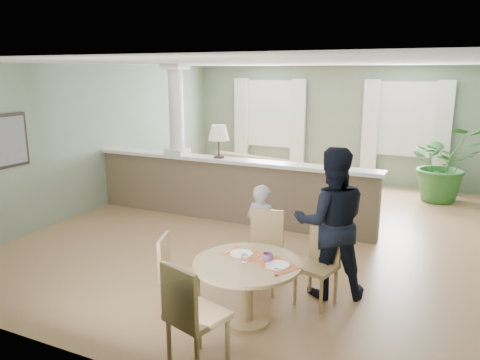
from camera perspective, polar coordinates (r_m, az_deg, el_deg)
The scene contains 12 objects.
ground at distance 7.80m, azimuth 3.68°, elevation -6.17°, with size 8.00×8.00×0.00m, color tan.
room_shell at distance 8.00m, azimuth 5.36°, elevation 7.60°, with size 7.02×8.02×2.71m.
pony_wall at distance 8.17m, azimuth -2.15°, elevation -0.09°, with size 5.32×0.38×2.70m.
sofa at distance 9.71m, azimuth 0.41°, elevation 0.24°, with size 2.80×1.09×0.82m, color #7E6345.
houseplant at distance 10.22m, azimuth 23.56°, elevation 1.87°, with size 1.39×1.21×1.55m, color #295B24.
dining_table at distance 4.90m, azimuth 0.98°, elevation -11.45°, with size 1.12×1.12×0.77m.
chair_far_boy at distance 5.69m, azimuth 2.97°, elevation -8.03°, with size 0.48×0.48×0.95m.
chair_far_man at distance 5.42m, azimuth 9.67°, elevation -9.64°, with size 0.49×0.49×0.90m.
chair_near at distance 4.20m, azimuth -6.03°, elevation -15.76°, with size 0.56×0.56×1.00m.
chair_side at distance 5.17m, azimuth -8.01°, elevation -10.92°, with size 0.50×0.50×0.87m.
child_person at distance 5.90m, azimuth 2.66°, elevation -6.33°, with size 0.45×0.29×1.22m, color #9C9BA0.
man_person at distance 5.48m, azimuth 11.02°, elevation -5.13°, with size 0.86×0.67×1.76m, color black.
Camera 1 is at (2.70, -6.85, 2.58)m, focal length 35.00 mm.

